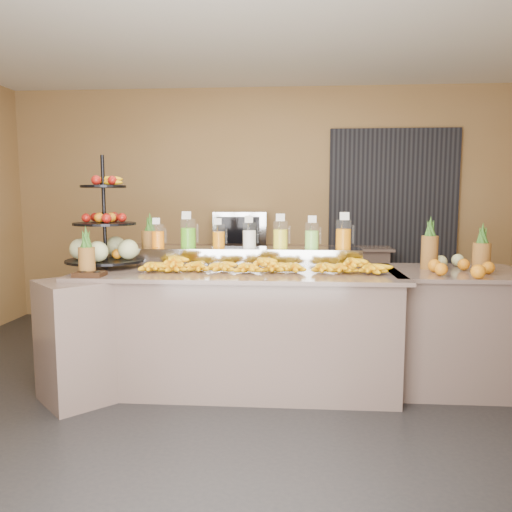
# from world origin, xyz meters

# --- Properties ---
(ground) EXTENTS (6.00, 6.00, 0.00)m
(ground) POSITION_xyz_m (0.00, 0.00, 0.00)
(ground) COLOR black
(ground) RESTS_ON ground
(room_envelope) EXTENTS (6.04, 5.02, 2.82)m
(room_envelope) POSITION_xyz_m (0.19, 0.79, 1.88)
(room_envelope) COLOR olive
(room_envelope) RESTS_ON ground
(buffet_counter) EXTENTS (2.75, 1.25, 0.93)m
(buffet_counter) POSITION_xyz_m (-0.12, 0.26, 0.47)
(buffet_counter) COLOR gray
(buffet_counter) RESTS_ON ground
(right_counter) EXTENTS (1.08, 0.88, 0.93)m
(right_counter) POSITION_xyz_m (1.70, 0.40, 0.47)
(right_counter) COLOR gray
(right_counter) RESTS_ON ground
(back_ledge) EXTENTS (3.10, 0.55, 0.93)m
(back_ledge) POSITION_xyz_m (0.00, 2.25, 0.47)
(back_ledge) COLOR gray
(back_ledge) RESTS_ON ground
(pitcher_tray) EXTENTS (1.85, 0.30, 0.15)m
(pitcher_tray) POSITION_xyz_m (0.06, 0.58, 1.01)
(pitcher_tray) COLOR gray
(pitcher_tray) RESTS_ON buffet_counter
(juice_pitcher_orange_a) EXTENTS (0.11, 0.11, 0.26)m
(juice_pitcher_orange_a) POSITION_xyz_m (-0.72, 0.58, 1.17)
(juice_pitcher_orange_a) COLOR silver
(juice_pitcher_orange_a) RESTS_ON pitcher_tray
(juice_pitcher_green) EXTENTS (0.13, 0.14, 0.32)m
(juice_pitcher_green) POSITION_xyz_m (-0.46, 0.58, 1.19)
(juice_pitcher_green) COLOR silver
(juice_pitcher_green) RESTS_ON pitcher_tray
(juice_pitcher_orange_b) EXTENTS (0.11, 0.11, 0.26)m
(juice_pitcher_orange_b) POSITION_xyz_m (-0.20, 0.58, 1.17)
(juice_pitcher_orange_b) COLOR silver
(juice_pitcher_orange_b) RESTS_ON pitcher_tray
(juice_pitcher_milk) EXTENTS (0.12, 0.12, 0.28)m
(juice_pitcher_milk) POSITION_xyz_m (0.06, 0.58, 1.17)
(juice_pitcher_milk) COLOR silver
(juice_pitcher_milk) RESTS_ON pitcher_tray
(juice_pitcher_lemon) EXTENTS (0.12, 0.13, 0.30)m
(juice_pitcher_lemon) POSITION_xyz_m (0.32, 0.58, 1.18)
(juice_pitcher_lemon) COLOR silver
(juice_pitcher_lemon) RESTS_ON pitcher_tray
(juice_pitcher_lime) EXTENTS (0.12, 0.12, 0.28)m
(juice_pitcher_lime) POSITION_xyz_m (0.58, 0.58, 1.18)
(juice_pitcher_lime) COLOR silver
(juice_pitcher_lime) RESTS_ON pitcher_tray
(juice_pitcher_orange_c) EXTENTS (0.13, 0.13, 0.31)m
(juice_pitcher_orange_c) POSITION_xyz_m (0.84, 0.58, 1.19)
(juice_pitcher_orange_c) COLOR silver
(juice_pitcher_orange_c) RESTS_ON pitcher_tray
(banana_heap) EXTENTS (1.93, 0.17, 0.16)m
(banana_heap) POSITION_xyz_m (0.17, 0.24, 0.99)
(banana_heap) COLOR #FFB90C
(banana_heap) RESTS_ON buffet_counter
(fruit_stand) EXTENTS (0.65, 0.65, 0.91)m
(fruit_stand) POSITION_xyz_m (-1.09, 0.43, 1.16)
(fruit_stand) COLOR black
(fruit_stand) RESTS_ON buffet_counter
(condiment_caddy) EXTENTS (0.21, 0.16, 0.03)m
(condiment_caddy) POSITION_xyz_m (-1.05, -0.08, 0.95)
(condiment_caddy) COLOR black
(condiment_caddy) RESTS_ON buffet_counter
(pineapple_left_a) EXTENTS (0.12, 0.12, 0.37)m
(pineapple_left_a) POSITION_xyz_m (-1.10, -0.01, 1.06)
(pineapple_left_a) COLOR brown
(pineapple_left_a) RESTS_ON buffet_counter
(pineapple_left_b) EXTENTS (0.15, 0.15, 0.44)m
(pineapple_left_b) POSITION_xyz_m (-0.83, 0.71, 1.10)
(pineapple_left_b) COLOR brown
(pineapple_left_b) RESTS_ON buffet_counter
(right_fruit_pile) EXTENTS (0.50, 0.48, 0.27)m
(right_fruit_pile) POSITION_xyz_m (1.67, 0.32, 1.01)
(right_fruit_pile) COLOR brown
(right_fruit_pile) RESTS_ON right_counter
(oven_warmer) EXTENTS (0.64, 0.47, 0.40)m
(oven_warmer) POSITION_xyz_m (-0.20, 2.25, 1.13)
(oven_warmer) COLOR gray
(oven_warmer) RESTS_ON back_ledge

